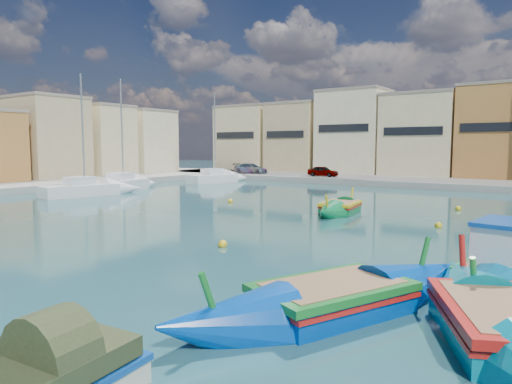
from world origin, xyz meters
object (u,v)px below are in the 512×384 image
Objects in this scene: luzzu_cyan_south at (505,330)px; yacht_north at (224,178)px; tender_near at (54,383)px; yacht_mid at (101,190)px; luzzu_turquoise_cabin at (510,273)px; luzzu_blue_south at (333,302)px; yacht_midnorth at (133,184)px; luzzu_green at (340,208)px.

yacht_north is at bearing 136.50° from luzzu_cyan_south.
tender_near is at bearing -129.19° from luzzu_cyan_south.
luzzu_turquoise_cabin is at bearing -15.85° from yacht_mid.
yacht_north is at bearing 140.90° from luzzu_turquoise_cabin.
luzzu_blue_south is 30.02m from yacht_mid.
luzzu_blue_south is at bearing 74.26° from tender_near.
yacht_north is at bearing 79.87° from yacht_midnorth.
yacht_north is (-26.79, 29.23, 0.13)m from luzzu_blue_south.
yacht_mid is (-30.43, 12.97, 0.11)m from luzzu_cyan_south.
luzzu_green is at bearing 103.28° from tender_near.
tender_near is (-5.26, -6.46, 0.12)m from luzzu_cyan_south.
luzzu_green is 20.22m from yacht_mid.
luzzu_cyan_south is 33.07m from yacht_mid.
yacht_midnorth is at bearing 157.26° from luzzu_turquoise_cabin.
yacht_mid is at bearing 156.91° from luzzu_cyan_south.
luzzu_green is 16.71m from luzzu_blue_south.
luzzu_blue_south is at bearing -26.50° from yacht_mid.
luzzu_turquoise_cabin is 0.91× the size of yacht_north.
luzzu_cyan_south is (0.37, -4.43, -0.06)m from luzzu_turquoise_cabin.
luzzu_turquoise_cabin is 1.05× the size of luzzu_cyan_south.
luzzu_turquoise_cabin is at bearing -22.74° from yacht_midnorth.
luzzu_cyan_south reaches higher than tender_near.
luzzu_blue_south is 0.86× the size of yacht_midnorth.
luzzu_cyan_south is at bearing -28.88° from yacht_midnorth.
luzzu_turquoise_cabin is at bearing -39.10° from yacht_north.
yacht_north is at bearing 89.75° from yacht_mid.
yacht_mid is (-30.06, 8.53, 0.05)m from luzzu_turquoise_cabin.
luzzu_green is at bearing -34.78° from yacht_north.
luzzu_turquoise_cabin reaches higher than luzzu_green.
luzzu_cyan_south is at bearing -43.50° from yacht_north.
luzzu_blue_south is 3.21× the size of tender_near.
luzzu_green is at bearing 133.58° from luzzu_turquoise_cabin.
luzzu_turquoise_cabin is 0.91× the size of yacht_mid.
luzzu_cyan_south is at bearing 50.81° from tender_near.
yacht_mid is at bearing 153.50° from luzzu_blue_south.
yacht_north reaches higher than luzzu_blue_south.
luzzu_turquoise_cabin is 0.88× the size of yacht_midnorth.
luzzu_green is 2.55× the size of tender_near.
yacht_north reaches higher than tender_near.
luzzu_turquoise_cabin is at bearing -46.42° from luzzu_green.
yacht_north is 15.83m from yacht_mid.
luzzu_blue_south is at bearing -32.40° from yacht_midnorth.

